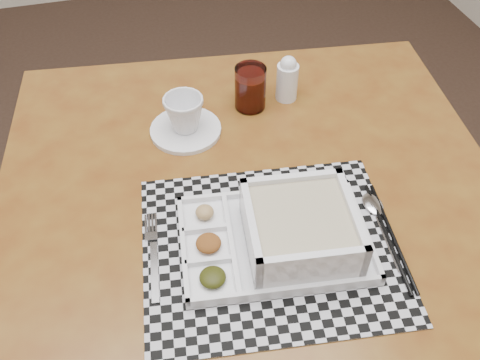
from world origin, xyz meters
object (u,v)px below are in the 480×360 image
dining_table (253,223)px  cup (184,114)px  creamer_bottle (287,79)px  serving_tray (291,233)px  juice_glass (250,89)px

dining_table → cup: (-0.09, 0.22, 0.12)m
dining_table → creamer_bottle: 0.34m
dining_table → serving_tray: 0.17m
creamer_bottle → juice_glass: bearing=-174.2°
juice_glass → creamer_bottle: 0.09m
cup → creamer_bottle: bearing=-11.2°
serving_tray → creamer_bottle: bearing=72.3°
dining_table → juice_glass: juice_glass is taller
cup → juice_glass: (0.16, 0.05, -0.00)m
serving_tray → juice_glass: juice_glass is taller
cup → creamer_bottle: creamer_bottle is taller
dining_table → cup: cup is taller
serving_tray → creamer_bottle: 0.42m
cup → creamer_bottle: 0.25m
dining_table → serving_tray: bearing=-77.1°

